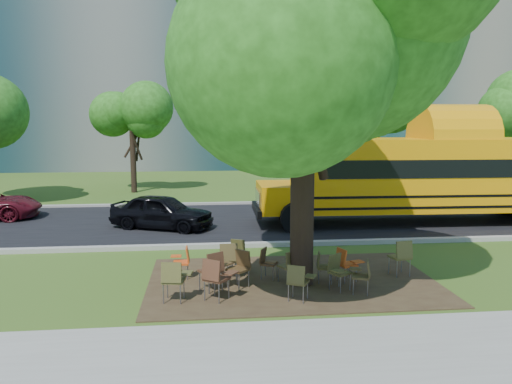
{
  "coord_description": "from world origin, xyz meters",
  "views": [
    {
      "loc": [
        -1.14,
        -12.23,
        3.89
      ],
      "look_at": [
        0.6,
        4.07,
        1.6
      ],
      "focal_mm": 35.0,
      "sensor_mm": 36.0,
      "label": 1
    }
  ],
  "objects": [
    {
      "name": "chair_10",
      "position": [
        0.41,
        -0.3,
        0.49
      ],
      "size": [
        0.51,
        0.65,
        0.79
      ],
      "rotation": [
        0.0,
        0.0,
        -2.04
      ],
      "color": "#4B311A",
      "rests_on": "ground"
    },
    {
      "name": "chair_4",
      "position": [
        0.88,
        -1.97,
        0.53
      ],
      "size": [
        0.71,
        0.56,
        0.85
      ],
      "rotation": [
        0.0,
        0.0,
        -0.48
      ],
      "color": "#4B4420",
      "rests_on": "ground"
    },
    {
      "name": "chair_3",
      "position": [
        -0.34,
        -0.87,
        0.56
      ],
      "size": [
        0.78,
        0.62,
        0.91
      ],
      "rotation": [
        0.0,
        0.0,
        2.36
      ],
      "color": "#453018",
      "rests_on": "ground"
    },
    {
      "name": "chair_11",
      "position": [
        0.92,
        -0.67,
        0.51
      ],
      "size": [
        0.55,
        0.68,
        0.82
      ],
      "rotation": [
        0.0,
        0.0,
        0.54
      ],
      "color": "#4A4120",
      "rests_on": "ground"
    },
    {
      "name": "building_right",
      "position": [
        24.0,
        38.0,
        12.5
      ],
      "size": [
        30.0,
        16.0,
        25.0
      ],
      "primitive_type": "cube",
      "color": "gray",
      "rests_on": "ground"
    },
    {
      "name": "chair_1",
      "position": [
        -0.89,
        -1.74,
        0.6
      ],
      "size": [
        0.83,
        0.66,
        0.97
      ],
      "rotation": [
        0.0,
        0.0,
        -0.64
      ],
      "color": "#4C2B1B",
      "rests_on": "ground"
    },
    {
      "name": "sidewalk",
      "position": [
        0.0,
        -5.0,
        0.02
      ],
      "size": [
        60.0,
        4.0,
        0.04
      ],
      "primitive_type": "cube",
      "color": "gray",
      "rests_on": "ground"
    },
    {
      "name": "chair_14",
      "position": [
        -0.52,
        -0.21,
        0.59
      ],
      "size": [
        0.61,
        0.56,
        0.95
      ],
      "rotation": [
        0.0,
        0.0,
        0.01
      ],
      "color": "#504322",
      "rests_on": "ground"
    },
    {
      "name": "chair_12",
      "position": [
        1.72,
        -0.77,
        0.48
      ],
      "size": [
        0.46,
        0.57,
        0.78
      ],
      "rotation": [
        0.0,
        0.0,
        4.52
      ],
      "color": "#413D1C",
      "rests_on": "ground"
    },
    {
      "name": "chair_6",
      "position": [
        2.44,
        -1.6,
        0.5
      ],
      "size": [
        0.5,
        0.64,
        0.81
      ],
      "rotation": [
        0.0,
        0.0,
        1.24
      ],
      "color": "#41371C",
      "rests_on": "ground"
    },
    {
      "name": "chair_9",
      "position": [
        -0.33,
        0.48,
        0.52
      ],
      "size": [
        0.69,
        0.54,
        0.83
      ],
      "rotation": [
        0.0,
        0.0,
        2.69
      ],
      "color": "#413E1C",
      "rests_on": "ground"
    },
    {
      "name": "building_main",
      "position": [
        -8.0,
        36.0,
        11.0
      ],
      "size": [
        38.0,
        16.0,
        22.0
      ],
      "primitive_type": "cube",
      "color": "slate",
      "rests_on": "ground"
    },
    {
      "name": "school_bus",
      "position": [
        8.2,
        6.0,
        1.9
      ],
      "size": [
        13.49,
        3.3,
        3.28
      ],
      "rotation": [
        0.0,
        0.0,
        -0.02
      ],
      "color": "orange",
      "rests_on": "ground"
    },
    {
      "name": "main_tree",
      "position": [
        1.18,
        -0.78,
        5.97
      ],
      "size": [
        7.2,
        7.2,
        9.59
      ],
      "color": "black",
      "rests_on": "ground"
    },
    {
      "name": "chair_8",
      "position": [
        -1.68,
        -0.02,
        0.51
      ],
      "size": [
        0.48,
        0.53,
        0.82
      ],
      "rotation": [
        0.0,
        0.0,
        1.56
      ],
      "color": "#C54615",
      "rests_on": "ground"
    },
    {
      "name": "ground",
      "position": [
        0.0,
        0.0,
        0.0
      ],
      "size": [
        160.0,
        160.0,
        0.0
      ],
      "primitive_type": "plane",
      "color": "#35551A",
      "rests_on": "ground"
    },
    {
      "name": "bg_tree_3",
      "position": [
        8.0,
        14.0,
        5.03
      ],
      "size": [
        5.6,
        5.6,
        7.84
      ],
      "color": "black",
      "rests_on": "ground"
    },
    {
      "name": "bg_tree_2",
      "position": [
        -5.0,
        16.0,
        4.21
      ],
      "size": [
        4.8,
        4.8,
        6.62
      ],
      "color": "black",
      "rests_on": "ground"
    },
    {
      "name": "dirt_patch",
      "position": [
        1.0,
        -0.5,
        0.01
      ],
      "size": [
        7.0,
        4.5,
        0.03
      ],
      "primitive_type": "cube",
      "color": "#382819",
      "rests_on": "ground"
    },
    {
      "name": "chair_2",
      "position": [
        -0.94,
        -1.07,
        0.59
      ],
      "size": [
        0.64,
        0.8,
        0.96
      ],
      "rotation": [
        0.0,
        0.0,
        0.61
      ],
      "color": "#462919",
      "rests_on": "ground"
    },
    {
      "name": "chair_7",
      "position": [
        2.28,
        -0.75,
        0.53
      ],
      "size": [
        0.64,
        0.58,
        0.86
      ],
      "rotation": [
        0.0,
        0.0,
        -1.26
      ],
      "color": "#BE4714",
      "rests_on": "ground"
    },
    {
      "name": "chair_13",
      "position": [
        3.83,
        -0.43,
        0.59
      ],
      "size": [
        0.64,
        0.66,
        0.96
      ],
      "rotation": [
        0.0,
        0.0,
        0.18
      ],
      "color": "brown",
      "rests_on": "ground"
    },
    {
      "name": "kerb_near",
      "position": [
        0.0,
        3.0,
        0.07
      ],
      "size": [
        80.0,
        0.25,
        0.14
      ],
      "primitive_type": "cube",
      "color": "gray",
      "rests_on": "ground"
    },
    {
      "name": "chair_0",
      "position": [
        -1.8,
        -1.72,
        0.58
      ],
      "size": [
        0.69,
        0.56,
        0.95
      ],
      "rotation": [
        0.0,
        0.0,
        -0.17
      ],
      "color": "#4B4920",
      "rests_on": "ground"
    },
    {
      "name": "kerb_far",
      "position": [
        0.0,
        11.1,
        0.07
      ],
      "size": [
        80.0,
        0.25,
        0.14
      ],
      "primitive_type": "cube",
      "color": "gray",
      "rests_on": "ground"
    },
    {
      "name": "asphalt_road",
      "position": [
        0.0,
        7.0,
        0.02
      ],
      "size": [
        80.0,
        8.0,
        0.04
      ],
      "primitive_type": "cube",
      "color": "black",
      "rests_on": "ground"
    },
    {
      "name": "chair_5",
      "position": [
        1.92,
        -1.32,
        0.53
      ],
      "size": [
        0.57,
        0.72,
        0.86
      ],
      "rotation": [
        0.0,
        0.0,
        3.73
      ],
      "color": "#48451F",
      "rests_on": "ground"
    },
    {
      "name": "black_car",
      "position": [
        -2.67,
        6.02,
        0.64
      ],
      "size": [
        4.07,
        2.92,
        1.29
      ],
      "primitive_type": "imported",
      "rotation": [
        0.0,
        0.0,
        1.16
      ],
      "color": "black",
      "rests_on": "ground"
    }
  ]
}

